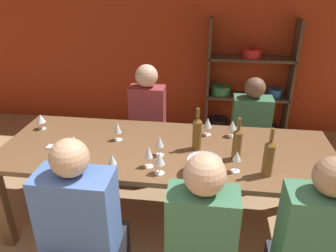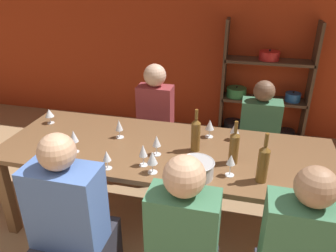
{
  "view_description": "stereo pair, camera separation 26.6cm",
  "coord_description": "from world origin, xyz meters",
  "px_view_note": "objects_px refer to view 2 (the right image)",
  "views": [
    {
      "loc": [
        0.38,
        -0.63,
        2.07
      ],
      "look_at": [
        0.06,
        1.75,
        0.93
      ],
      "focal_mm": 35.0,
      "sensor_mm": 36.0,
      "label": 1
    },
    {
      "loc": [
        0.64,
        -0.58,
        2.07
      ],
      "look_at": [
        0.06,
        1.75,
        0.93
      ],
      "focal_mm": 35.0,
      "sensor_mm": 36.0,
      "label": 2
    }
  ],
  "objects_px": {
    "person_near_b": "(72,242)",
    "shelf_unit": "(261,96)",
    "wine_bottle_green": "(234,147)",
    "dining_table": "(165,156)",
    "wine_glass_white_a": "(210,125)",
    "person_far_a": "(156,134)",
    "wine_glass_red_a": "(231,161)",
    "wine_glass_red_c": "(107,157)",
    "wine_glass_red_d": "(143,151)",
    "person_far_b": "(257,149)",
    "wine_glass_empty_d": "(152,158)",
    "wine_glass_red_b": "(119,126)",
    "wine_bottle_amber": "(263,163)",
    "wine_glass_empty_b": "(157,142)",
    "wine_glass_empty_a": "(49,113)",
    "wine_glass_red_e": "(74,137)",
    "wine_glass_empty_c": "(235,129)",
    "wine_bottle_dark": "(196,134)",
    "cell_phone": "(59,141)",
    "mixing_bowl": "(197,168)"
  },
  "relations": [
    {
      "from": "shelf_unit",
      "to": "wine_bottle_green",
      "type": "relative_size",
      "value": 4.55
    },
    {
      "from": "wine_bottle_amber",
      "to": "person_near_b",
      "type": "bearing_deg",
      "value": -155.89
    },
    {
      "from": "wine_bottle_green",
      "to": "wine_glass_red_a",
      "type": "bearing_deg",
      "value": -93.23
    },
    {
      "from": "shelf_unit",
      "to": "wine_glass_red_a",
      "type": "distance_m",
      "value": 2.28
    },
    {
      "from": "wine_glass_empty_c",
      "to": "person_near_b",
      "type": "distance_m",
      "value": 1.51
    },
    {
      "from": "shelf_unit",
      "to": "wine_glass_empty_b",
      "type": "height_order",
      "value": "shelf_unit"
    },
    {
      "from": "shelf_unit",
      "to": "wine_glass_white_a",
      "type": "distance_m",
      "value": 1.79
    },
    {
      "from": "wine_glass_red_b",
      "to": "person_near_b",
      "type": "xyz_separation_m",
      "value": [
        -0.01,
        -0.9,
        -0.44
      ]
    },
    {
      "from": "wine_glass_empty_a",
      "to": "wine_glass_red_c",
      "type": "distance_m",
      "value": 1.02
    },
    {
      "from": "wine_bottle_amber",
      "to": "wine_glass_red_b",
      "type": "distance_m",
      "value": 1.23
    },
    {
      "from": "wine_bottle_amber",
      "to": "wine_bottle_dark",
      "type": "bearing_deg",
      "value": 148.46
    },
    {
      "from": "wine_glass_red_d",
      "to": "wine_glass_white_a",
      "type": "bearing_deg",
      "value": 54.35
    },
    {
      "from": "wine_glass_red_b",
      "to": "wine_glass_red_d",
      "type": "height_order",
      "value": "wine_glass_red_d"
    },
    {
      "from": "wine_glass_red_d",
      "to": "wine_glass_red_e",
      "type": "relative_size",
      "value": 0.92
    },
    {
      "from": "wine_bottle_amber",
      "to": "wine_glass_red_d",
      "type": "bearing_deg",
      "value": -179.72
    },
    {
      "from": "wine_glass_empty_a",
      "to": "person_far_a",
      "type": "relative_size",
      "value": 0.11
    },
    {
      "from": "wine_glass_red_c",
      "to": "wine_glass_empty_a",
      "type": "bearing_deg",
      "value": 144.34
    },
    {
      "from": "wine_glass_red_a",
      "to": "wine_bottle_amber",
      "type": "bearing_deg",
      "value": -4.57
    },
    {
      "from": "mixing_bowl",
      "to": "wine_glass_red_d",
      "type": "distance_m",
      "value": 0.41
    },
    {
      "from": "shelf_unit",
      "to": "cell_phone",
      "type": "distance_m",
      "value": 2.69
    },
    {
      "from": "person_near_b",
      "to": "shelf_unit",
      "type": "bearing_deg",
      "value": 66.34
    },
    {
      "from": "wine_glass_red_d",
      "to": "wine_glass_red_e",
      "type": "bearing_deg",
      "value": 174.24
    },
    {
      "from": "wine_glass_empty_d",
      "to": "wine_glass_red_b",
      "type": "height_order",
      "value": "wine_glass_empty_d"
    },
    {
      "from": "wine_glass_white_a",
      "to": "cell_phone",
      "type": "xyz_separation_m",
      "value": [
        -1.21,
        -0.39,
        -0.1
      ]
    },
    {
      "from": "wine_glass_empty_b",
      "to": "person_near_b",
      "type": "height_order",
      "value": "person_near_b"
    },
    {
      "from": "wine_glass_red_c",
      "to": "wine_glass_red_d",
      "type": "xyz_separation_m",
      "value": [
        0.24,
        0.1,
        0.02
      ]
    },
    {
      "from": "wine_bottle_amber",
      "to": "person_far_b",
      "type": "height_order",
      "value": "person_far_b"
    },
    {
      "from": "person_near_b",
      "to": "person_far_b",
      "type": "relative_size",
      "value": 1.09
    },
    {
      "from": "person_far_a",
      "to": "person_far_b",
      "type": "distance_m",
      "value": 1.06
    },
    {
      "from": "person_near_b",
      "to": "wine_bottle_dark",
      "type": "bearing_deg",
      "value": 51.25
    },
    {
      "from": "wine_glass_white_a",
      "to": "person_far_a",
      "type": "bearing_deg",
      "value": 141.01
    },
    {
      "from": "wine_glass_empty_d",
      "to": "person_near_b",
      "type": "distance_m",
      "value": 0.76
    },
    {
      "from": "wine_glass_red_a",
      "to": "wine_glass_red_c",
      "type": "xyz_separation_m",
      "value": [
        -0.86,
        -0.12,
        -0.02
      ]
    },
    {
      "from": "mixing_bowl",
      "to": "shelf_unit",
      "type": "bearing_deg",
      "value": 78.25
    },
    {
      "from": "wine_glass_white_a",
      "to": "wine_glass_red_e",
      "type": "relative_size",
      "value": 0.85
    },
    {
      "from": "mixing_bowl",
      "to": "wine_glass_red_b",
      "type": "xyz_separation_m",
      "value": [
        -0.73,
        0.42,
        0.05
      ]
    },
    {
      "from": "wine_glass_red_b",
      "to": "cell_phone",
      "type": "distance_m",
      "value": 0.51
    },
    {
      "from": "wine_glass_empty_a",
      "to": "wine_glass_red_b",
      "type": "distance_m",
      "value": 0.75
    },
    {
      "from": "dining_table",
      "to": "wine_glass_empty_c",
      "type": "bearing_deg",
      "value": 27.8
    },
    {
      "from": "dining_table",
      "to": "wine_glass_red_a",
      "type": "height_order",
      "value": "wine_glass_red_a"
    },
    {
      "from": "wine_glass_red_a",
      "to": "wine_glass_red_e",
      "type": "distance_m",
      "value": 1.2
    },
    {
      "from": "wine_glass_red_d",
      "to": "person_far_b",
      "type": "height_order",
      "value": "person_far_b"
    },
    {
      "from": "wine_glass_empty_b",
      "to": "wine_glass_empty_a",
      "type": "bearing_deg",
      "value": 164.02
    },
    {
      "from": "wine_bottle_green",
      "to": "dining_table",
      "type": "bearing_deg",
      "value": 169.96
    },
    {
      "from": "wine_glass_red_a",
      "to": "wine_glass_empty_b",
      "type": "distance_m",
      "value": 0.59
    },
    {
      "from": "person_far_a",
      "to": "dining_table",
      "type": "bearing_deg",
      "value": 111.21
    },
    {
      "from": "wine_glass_red_d",
      "to": "person_near_b",
      "type": "bearing_deg",
      "value": -123.13
    },
    {
      "from": "wine_glass_empty_b",
      "to": "cell_phone",
      "type": "relative_size",
      "value": 1.08
    },
    {
      "from": "person_far_a",
      "to": "person_far_b",
      "type": "bearing_deg",
      "value": -177.84
    },
    {
      "from": "wine_glass_empty_b",
      "to": "person_far_b",
      "type": "height_order",
      "value": "person_far_b"
    }
  ]
}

